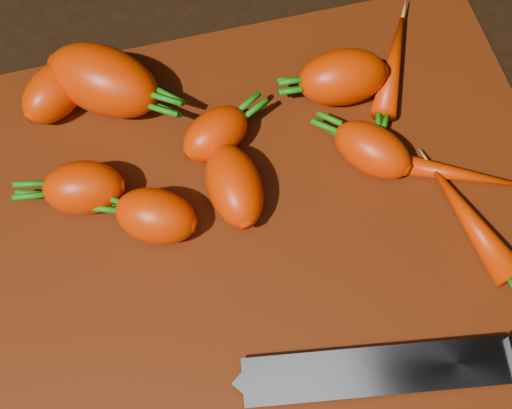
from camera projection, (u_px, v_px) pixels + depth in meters
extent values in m
cube|color=black|center=(259.00, 233.00, 0.59)|extent=(2.00, 2.00, 0.01)
cube|color=#5F2007|center=(259.00, 228.00, 0.58)|extent=(0.50, 0.40, 0.01)
ellipsoid|color=#EA3000|center=(55.00, 91.00, 0.60)|extent=(0.08, 0.08, 0.04)
ellipsoid|color=#EA3000|center=(84.00, 188.00, 0.56)|extent=(0.07, 0.05, 0.04)
ellipsoid|color=#EA3000|center=(104.00, 80.00, 0.60)|extent=(0.11, 0.11, 0.06)
ellipsoid|color=#EA3000|center=(234.00, 186.00, 0.56)|extent=(0.05, 0.08, 0.04)
ellipsoid|color=#EA3000|center=(342.00, 77.00, 0.61)|extent=(0.08, 0.05, 0.05)
ellipsoid|color=#EA3000|center=(215.00, 134.00, 0.59)|extent=(0.07, 0.06, 0.04)
ellipsoid|color=#EA3000|center=(372.00, 150.00, 0.58)|extent=(0.08, 0.08, 0.04)
ellipsoid|color=#EA3000|center=(393.00, 65.00, 0.63)|extent=(0.07, 0.11, 0.02)
ellipsoid|color=#EA3000|center=(453.00, 173.00, 0.58)|extent=(0.11, 0.07, 0.02)
ellipsoid|color=#EA3000|center=(472.00, 223.00, 0.56)|extent=(0.05, 0.11, 0.03)
ellipsoid|color=#EA3000|center=(156.00, 216.00, 0.55)|extent=(0.08, 0.07, 0.04)
cube|color=gray|center=(243.00, 383.00, 0.51)|extent=(0.20, 0.07, 0.00)
cube|color=gray|center=(386.00, 370.00, 0.51)|extent=(0.02, 0.03, 0.01)
cube|color=black|center=(470.00, 363.00, 0.52)|extent=(0.11, 0.04, 0.02)
cylinder|color=#B2B2B7|center=(450.00, 362.00, 0.51)|extent=(0.01, 0.01, 0.00)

